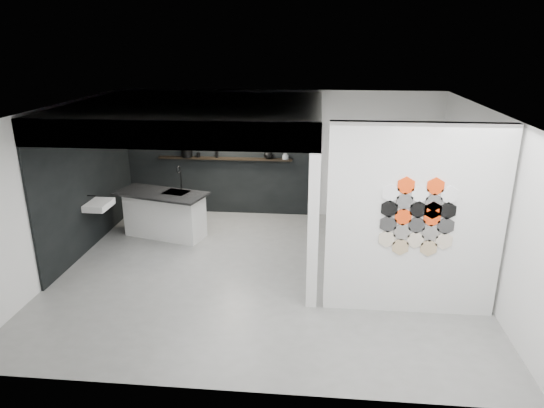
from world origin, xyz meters
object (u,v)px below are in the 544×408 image
(glass_bowl, at_px, (285,157))
(glass_vase, at_px, (285,156))
(bottle_dark, at_px, (217,154))
(partition_panel, at_px, (414,222))
(kettle, at_px, (268,155))
(utensil_cup, at_px, (198,155))
(kitchen_island, at_px, (165,213))
(stockpot, at_px, (187,152))
(wall_basin, at_px, (99,205))

(glass_bowl, relative_size, glass_vase, 1.07)
(glass_vase, bearing_deg, bottle_dark, 180.00)
(partition_panel, xyz_separation_m, glass_vase, (-2.08, 3.87, -0.02))
(kettle, relative_size, bottle_dark, 1.17)
(glass_bowl, distance_m, glass_vase, 0.01)
(glass_bowl, xyz_separation_m, bottle_dark, (-1.53, 0.00, 0.04))
(glass_bowl, height_order, utensil_cup, utensil_cup)
(partition_panel, xyz_separation_m, kitchen_island, (-4.41, 2.43, -0.91))
(utensil_cup, bearing_deg, stockpot, 180.00)
(kitchen_island, relative_size, kettle, 9.85)
(kitchen_island, xyz_separation_m, bottle_dark, (0.81, 1.43, 0.92))
(kettle, bearing_deg, partition_panel, -35.00)
(bottle_dark, relative_size, utensil_cup, 1.69)
(kettle, xyz_separation_m, utensil_cup, (-1.57, 0.00, -0.03))
(kettle, bearing_deg, wall_basin, -122.96)
(glass_vase, bearing_deg, kettle, 180.00)
(kitchen_island, height_order, stockpot, stockpot)
(wall_basin, bearing_deg, kitchen_island, 30.90)
(wall_basin, bearing_deg, partition_panel, -18.23)
(glass_vase, bearing_deg, utensil_cup, 180.00)
(kettle, distance_m, glass_vase, 0.38)
(stockpot, bearing_deg, glass_vase, 0.00)
(glass_vase, bearing_deg, wall_basin, -148.65)
(glass_vase, height_order, utensil_cup, glass_vase)
(glass_bowl, bearing_deg, kettle, 180.00)
(wall_basin, height_order, glass_vase, glass_vase)
(stockpot, height_order, glass_bowl, stockpot)
(partition_panel, distance_m, kettle, 4.58)
(stockpot, bearing_deg, utensil_cup, 0.00)
(partition_panel, bearing_deg, bottle_dark, 132.99)
(wall_basin, relative_size, glass_bowl, 4.57)
(wall_basin, relative_size, glass_vase, 4.90)
(stockpot, relative_size, kettle, 1.23)
(kettle, height_order, glass_vase, kettle)
(kitchen_island, distance_m, glass_vase, 2.88)
(partition_panel, distance_m, bottle_dark, 5.28)
(bottle_dark, bearing_deg, wall_basin, -132.05)
(wall_basin, distance_m, glass_vase, 4.00)
(kettle, bearing_deg, glass_bowl, 22.60)
(partition_panel, relative_size, glass_vase, 22.87)
(utensil_cup, bearing_deg, glass_bowl, 0.00)
(partition_panel, height_order, bottle_dark, partition_panel)
(wall_basin, distance_m, glass_bowl, 4.00)
(kitchen_island, distance_m, glass_bowl, 2.88)
(partition_panel, distance_m, wall_basin, 5.78)
(kitchen_island, distance_m, stockpot, 1.72)
(kettle, bearing_deg, utensil_cup, -157.40)
(glass_bowl, distance_m, utensil_cup, 1.95)
(wall_basin, height_order, kettle, kettle)
(kettle, distance_m, bottle_dark, 1.15)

